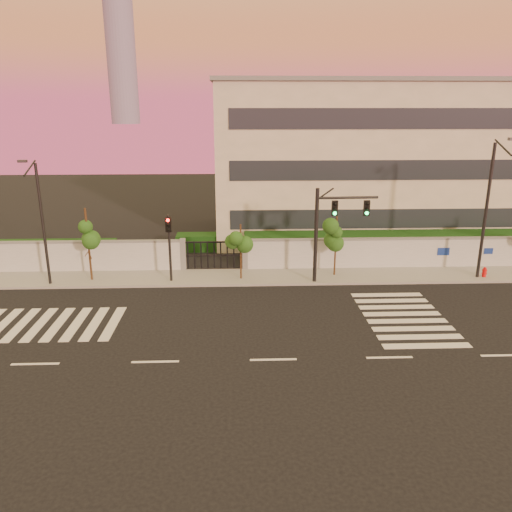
# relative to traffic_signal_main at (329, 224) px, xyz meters

# --- Properties ---
(ground) EXTENTS (120.00, 120.00, 0.00)m
(ground) POSITION_rel_traffic_signal_main_xyz_m (-3.90, -9.38, -3.67)
(ground) COLOR black
(ground) RESTS_ON ground
(sidewalk) EXTENTS (60.00, 3.00, 0.15)m
(sidewalk) POSITION_rel_traffic_signal_main_xyz_m (-3.90, 1.12, -3.60)
(sidewalk) COLOR gray
(sidewalk) RESTS_ON ground
(perimeter_wall) EXTENTS (60.00, 0.36, 2.20)m
(perimeter_wall) POSITION_rel_traffic_signal_main_xyz_m (-3.79, 2.62, -2.60)
(perimeter_wall) COLOR #AAACB1
(perimeter_wall) RESTS_ON ground
(hedge_row) EXTENTS (41.00, 4.25, 1.80)m
(hedge_row) POSITION_rel_traffic_signal_main_xyz_m (-2.73, 5.36, -2.86)
(hedge_row) COLOR #12340F
(hedge_row) RESTS_ON ground
(institutional_building) EXTENTS (24.40, 12.40, 12.25)m
(institutional_building) POSITION_rel_traffic_signal_main_xyz_m (5.10, 12.61, 2.48)
(institutional_building) COLOR #BCB59F
(institutional_building) RESTS_ON ground
(distant_skyscraper) EXTENTS (16.00, 16.00, 118.00)m
(distant_skyscraper) POSITION_rel_traffic_signal_main_xyz_m (-68.90, 270.62, 58.31)
(distant_skyscraper) COLOR slate
(distant_skyscraper) RESTS_ON ground
(road_markings) EXTENTS (57.00, 7.62, 0.02)m
(road_markings) POSITION_rel_traffic_signal_main_xyz_m (-5.48, -5.62, -3.66)
(road_markings) COLOR silver
(road_markings) RESTS_ON ground
(street_tree_c) EXTENTS (1.54, 1.23, 4.59)m
(street_tree_c) POSITION_rel_traffic_signal_main_xyz_m (-14.30, 0.83, -0.29)
(street_tree_c) COLOR #382314
(street_tree_c) RESTS_ON ground
(street_tree_d) EXTENTS (1.35, 1.07, 3.56)m
(street_tree_d) POSITION_rel_traffic_signal_main_xyz_m (-5.16, 0.71, -1.05)
(street_tree_d) COLOR #382314
(street_tree_d) RESTS_ON ground
(street_tree_e) EXTENTS (1.35, 1.07, 3.90)m
(street_tree_e) POSITION_rel_traffic_signal_main_xyz_m (0.72, 1.18, -0.81)
(street_tree_e) COLOR #382314
(street_tree_e) RESTS_ON ground
(traffic_signal_main) EXTENTS (3.68, 0.40, 5.81)m
(traffic_signal_main) POSITION_rel_traffic_signal_main_xyz_m (0.00, 0.00, 0.00)
(traffic_signal_main) COLOR black
(traffic_signal_main) RESTS_ON ground
(traffic_signal_secondary) EXTENTS (0.33, 0.33, 4.22)m
(traffic_signal_secondary) POSITION_rel_traffic_signal_main_xyz_m (-9.43, 0.42, -1.00)
(traffic_signal_secondary) COLOR black
(traffic_signal_secondary) RESTS_ON ground
(streetlight_west) EXTENTS (0.46, 1.84, 7.64)m
(streetlight_west) POSITION_rel_traffic_signal_main_xyz_m (-16.62, 0.04, 0.45)
(streetlight_west) COLOR black
(streetlight_west) RESTS_ON ground
(streetlight_east) EXTENTS (0.52, 2.10, 8.72)m
(streetlight_east) POSITION_rel_traffic_signal_main_xyz_m (9.51, 0.23, 1.04)
(streetlight_east) COLOR black
(streetlight_east) RESTS_ON ground
(fire_hydrant) EXTENTS (0.30, 0.29, 0.78)m
(fire_hydrant) POSITION_rel_traffic_signal_main_xyz_m (9.94, 0.41, -3.29)
(fire_hydrant) COLOR red
(fire_hydrant) RESTS_ON ground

